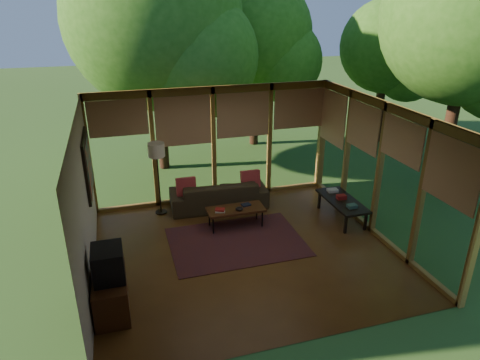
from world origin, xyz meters
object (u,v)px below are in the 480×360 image
object	(u,v)px
sofa	(219,194)
television	(108,263)
media_cabinet	(111,294)
coffee_table	(236,210)
side_console	(342,202)
floor_lamp	(157,154)

from	to	relation	value
sofa	television	world-z (taller)	television
media_cabinet	television	bearing A→B (deg)	0.00
media_cabinet	television	distance (m)	0.55
sofa	media_cabinet	xyz separation A→B (m)	(-2.44, -3.04, -0.02)
coffee_table	television	bearing A→B (deg)	-141.42
sofa	side_console	size ratio (longest dim) A/B	1.57
floor_lamp	coffee_table	world-z (taller)	floor_lamp
coffee_table	side_console	size ratio (longest dim) A/B	0.86
sofa	coffee_table	size ratio (longest dim) A/B	1.83
sofa	floor_lamp	size ratio (longest dim) A/B	1.33
sofa	coffee_table	bearing A→B (deg)	99.52
sofa	floor_lamp	distance (m)	1.71
television	side_console	bearing A→B (deg)	19.42
television	coffee_table	distance (m)	3.28
television	side_console	xyz separation A→B (m)	(4.85, 1.71, -0.44)
television	floor_lamp	world-z (taller)	floor_lamp
sofa	side_console	bearing A→B (deg)	154.20
floor_lamp	coffee_table	bearing A→B (deg)	-37.12
side_console	coffee_table	bearing A→B (deg)	172.20
sofa	floor_lamp	bearing A→B (deg)	-0.12
television	side_console	world-z (taller)	television
media_cabinet	television	size ratio (longest dim) A/B	1.82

